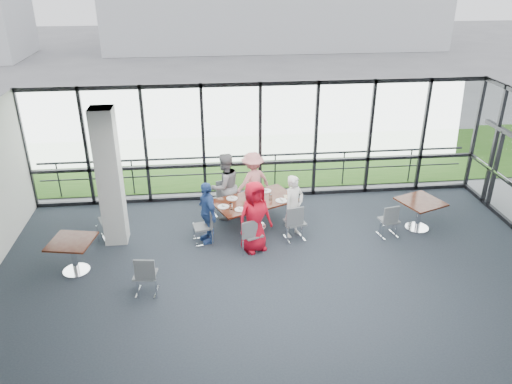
{
  "coord_description": "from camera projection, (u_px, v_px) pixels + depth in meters",
  "views": [
    {
      "loc": [
        -1.44,
        -7.45,
        6.05
      ],
      "look_at": [
        -0.33,
        2.97,
        1.1
      ],
      "focal_mm": 35.0,
      "sensor_mm": 36.0,
      "label": 1
    }
  ],
  "objects": [
    {
      "name": "apron",
      "position": [
        245.0,
        138.0,
        18.42
      ],
      "size": [
        80.0,
        70.0,
        0.02
      ],
      "primitive_type": "cube",
      "color": "slate",
      "rests_on": "ground"
    },
    {
      "name": "tumbler_c",
      "position": [
        253.0,
        193.0,
        12.16
      ],
      "size": [
        0.08,
        0.08,
        0.15
      ],
      "primitive_type": "cylinder",
      "color": "white",
      "rests_on": "main_table"
    },
    {
      "name": "diner_near_right",
      "position": [
        294.0,
        206.0,
        11.67
      ],
      "size": [
        0.69,
        0.65,
        1.53
      ],
      "primitive_type": "imported",
      "rotation": [
        0.0,
        0.0,
        0.61
      ],
      "color": "white",
      "rests_on": "ground"
    },
    {
      "name": "plate_nl",
      "position": [
        240.0,
        210.0,
        11.53
      ],
      "size": [
        0.26,
        0.26,
        0.01
      ],
      "primitive_type": "cylinder",
      "color": "white",
      "rests_on": "main_table"
    },
    {
      "name": "chair_main_nr",
      "position": [
        295.0,
        222.0,
        11.62
      ],
      "size": [
        0.52,
        0.52,
        0.9
      ],
      "primitive_type": null,
      "rotation": [
        0.0,
        0.0,
        0.21
      ],
      "color": "slate",
      "rests_on": "ground"
    },
    {
      "name": "chair_main_end",
      "position": [
        203.0,
        227.0,
        11.51
      ],
      "size": [
        0.47,
        0.47,
        0.82
      ],
      "primitive_type": null,
      "rotation": [
        0.0,
        0.0,
        -1.37
      ],
      "color": "slate",
      "rests_on": "ground"
    },
    {
      "name": "menu_b",
      "position": [
        290.0,
        197.0,
        12.17
      ],
      "size": [
        0.31,
        0.22,
        0.0
      ],
      "primitive_type": "cube",
      "rotation": [
        0.0,
        0.0,
        -0.02
      ],
      "color": "white",
      "rests_on": "main_table"
    },
    {
      "name": "guard_rail",
      "position": [
        258.0,
        172.0,
        14.24
      ],
      "size": [
        12.0,
        0.06,
        0.06
      ],
      "primitive_type": "cylinder",
      "rotation": [
        0.0,
        1.57,
        0.0
      ],
      "color": "#2D2D33",
      "rests_on": "ground"
    },
    {
      "name": "exit_door",
      "position": [
        495.0,
        170.0,
        12.92
      ],
      "size": [
        0.12,
        1.6,
        2.1
      ],
      "primitive_type": "cube",
      "color": "black",
      "rests_on": "ground"
    },
    {
      "name": "menu_a",
      "position": [
        259.0,
        209.0,
        11.54
      ],
      "size": [
        0.31,
        0.34,
        0.0
      ],
      "primitive_type": "cube",
      "rotation": [
        0.0,
        0.0,
        1.02
      ],
      "color": "white",
      "rests_on": "main_table"
    },
    {
      "name": "ceiling",
      "position": [
        296.0,
        152.0,
        8.05
      ],
      "size": [
        12.0,
        10.0,
        0.04
      ],
      "primitive_type": "cube",
      "color": "silver",
      "rests_on": "ground"
    },
    {
      "name": "chair_main_fl",
      "position": [
        222.0,
        200.0,
        12.71
      ],
      "size": [
        0.53,
        0.53,
        0.88
      ],
      "primitive_type": null,
      "rotation": [
        0.0,
        0.0,
        3.42
      ],
      "color": "slate",
      "rests_on": "ground"
    },
    {
      "name": "structural_column",
      "position": [
        110.0,
        178.0,
        11.08
      ],
      "size": [
        0.5,
        0.5,
        3.2
      ],
      "primitive_type": "cube",
      "color": "silver",
      "rests_on": "ground"
    },
    {
      "name": "diner_end",
      "position": [
        207.0,
        212.0,
        11.43
      ],
      "size": [
        0.75,
        0.99,
        1.49
      ],
      "primitive_type": "imported",
      "rotation": [
        0.0,
        0.0,
        -1.23
      ],
      "color": "#2F5096",
      "rests_on": "ground"
    },
    {
      "name": "plate_nr",
      "position": [
        281.0,
        201.0,
        11.95
      ],
      "size": [
        0.28,
        0.28,
        0.01
      ],
      "primitive_type": "cylinder",
      "color": "white",
      "rests_on": "main_table"
    },
    {
      "name": "chair_spare_la",
      "position": [
        145.0,
        274.0,
        9.74
      ],
      "size": [
        0.47,
        0.47,
        0.86
      ],
      "primitive_type": null,
      "rotation": [
        0.0,
        0.0,
        -0.14
      ],
      "color": "slate",
      "rests_on": "ground"
    },
    {
      "name": "chair_main_nl",
      "position": [
        252.0,
        235.0,
        11.18
      ],
      "size": [
        0.52,
        0.52,
        0.81
      ],
      "primitive_type": null,
      "rotation": [
        0.0,
        0.0,
        0.39
      ],
      "color": "slate",
      "rests_on": "ground"
    },
    {
      "name": "menu_c",
      "position": [
        254.0,
        193.0,
        12.35
      ],
      "size": [
        0.31,
        0.37,
        0.0
      ],
      "primitive_type": "cube",
      "rotation": [
        0.0,
        0.0,
        1.24
      ],
      "color": "white",
      "rests_on": "main_table"
    },
    {
      "name": "chair_main_fr",
      "position": [
        251.0,
        193.0,
        13.09
      ],
      "size": [
        0.6,
        0.6,
        0.88
      ],
      "primitive_type": null,
      "rotation": [
        0.0,
        0.0,
        3.76
      ],
      "color": "slate",
      "rests_on": "ground"
    },
    {
      "name": "plate_fr",
      "position": [
        266.0,
        191.0,
        12.45
      ],
      "size": [
        0.28,
        0.28,
        0.01
      ],
      "primitive_type": "cylinder",
      "color": "white",
      "rests_on": "main_table"
    },
    {
      "name": "tumbler_d",
      "position": [
        231.0,
        206.0,
        11.54
      ],
      "size": [
        0.07,
        0.07,
        0.14
      ],
      "primitive_type": "cylinder",
      "color": "white",
      "rests_on": "main_table"
    },
    {
      "name": "diner_near_left",
      "position": [
        255.0,
        217.0,
        11.05
      ],
      "size": [
        0.96,
        0.83,
        1.67
      ],
      "primitive_type": "imported",
      "rotation": [
        0.0,
        0.0,
        0.44
      ],
      "color": "red",
      "rests_on": "ground"
    },
    {
      "name": "hangar_main",
      "position": [
        272.0,
        2.0,
        37.3
      ],
      "size": [
        24.0,
        10.0,
        6.0
      ],
      "primitive_type": "cube",
      "color": "silver",
      "rests_on": "ground"
    },
    {
      "name": "diner_far_right",
      "position": [
        253.0,
        181.0,
        12.88
      ],
      "size": [
        1.15,
        0.96,
        1.59
      ],
      "primitive_type": "imported",
      "rotation": [
        0.0,
        0.0,
        3.65
      ],
      "color": "pink",
      "rests_on": "ground"
    },
    {
      "name": "curtain_wall_back",
      "position": [
        260.0,
        142.0,
        13.23
      ],
      "size": [
        12.0,
        0.1,
        3.2
      ],
      "primitive_type": "cube",
      "color": "white",
      "rests_on": "ground"
    },
    {
      "name": "plate_fl",
      "position": [
        232.0,
        198.0,
        12.06
      ],
      "size": [
        0.28,
        0.28,
        0.01
      ],
      "primitive_type": "cylinder",
      "color": "white",
      "rests_on": "main_table"
    },
    {
      "name": "main_table",
      "position": [
        255.0,
        204.0,
        12.06
      ],
      "size": [
        2.22,
        1.76,
        0.75
      ],
      "rotation": [
        0.0,
        0.0,
        0.41
      ],
      "color": "#3A0F08",
      "rests_on": "ground"
    },
    {
      "name": "diner_far_left",
      "position": [
        225.0,
        186.0,
        12.43
      ],
      "size": [
        0.99,
        0.88,
        1.73
      ],
      "primitive_type": "imported",
      "rotation": [
        0.0,
        0.0,
        3.69
      ],
      "color": "gray",
      "rests_on": "ground"
    },
    {
      "name": "floor",
      "position": [
        290.0,
        311.0,
        9.42
      ],
      "size": [
        12.0,
        10.0,
        0.02
      ],
      "primitive_type": "cube",
      "color": "#222933",
      "rests_on": "ground"
    },
    {
      "name": "green_bottle",
      "position": [
        258.0,
        194.0,
        12.08
      ],
      "size": [
        0.05,
        0.05,
        0.2
      ],
      "primitive_type": "cylinder",
      "color": "#216522",
      "rests_on": "main_table"
    },
    {
      "name": "tumbler_b",
      "position": [
        271.0,
        197.0,
        11.98
      ],
      "size": [
        0.07,
        0.07,
        0.14
      ],
      "primitive_type": "cylinder",
      "color": "white",
      "rests_on": "main_table"
    },
    {
      "name": "tumbler_a",
      "position": [
        248.0,
        203.0,
        11.7
      ],
      "size": [
        0.08,
        0.08,
        0.15
      ],
      "primitive_type": "cylinder",
      "color": "white",
      "rests_on": "main_table"
    },
    {
      "name": "side_table_right",
      "position": [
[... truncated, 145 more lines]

